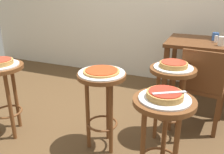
{
  "coord_description": "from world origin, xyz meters",
  "views": [
    {
      "loc": [
        0.92,
        -2.03,
        1.42
      ],
      "look_at": [
        0.14,
        -0.17,
        0.65
      ],
      "focal_mm": 39.12,
      "sensor_mm": 36.0,
      "label": 1
    }
  ],
  "objects_px": {
    "stool_foreground": "(162,123)",
    "serving_plate_middle": "(0,65)",
    "wooden_chair": "(202,86)",
    "cup_far_edge": "(215,36)",
    "stool_middle": "(3,84)",
    "dining_table": "(211,51)",
    "condiment_shaker": "(216,39)",
    "serving_plate_rear": "(173,67)",
    "stool_leftside": "(102,93)",
    "pizza_rear": "(174,64)",
    "serving_plate_leftside": "(102,73)",
    "pizza_server_knife": "(169,93)",
    "stool_rear": "(171,87)",
    "serving_plate_foreground": "(165,99)",
    "cup_near_edge": "(222,41)",
    "pizza_leftside": "(102,71)",
    "pizza_foreground": "(165,95)"
  },
  "relations": [
    {
      "from": "wooden_chair",
      "to": "dining_table",
      "type": "bearing_deg",
      "value": 87.28
    },
    {
      "from": "cup_far_edge",
      "to": "condiment_shaker",
      "type": "distance_m",
      "value": 0.11
    },
    {
      "from": "serving_plate_rear",
      "to": "cup_near_edge",
      "type": "height_order",
      "value": "cup_near_edge"
    },
    {
      "from": "pizza_foreground",
      "to": "serving_plate_middle",
      "type": "bearing_deg",
      "value": 175.52
    },
    {
      "from": "serving_plate_foreground",
      "to": "stool_leftside",
      "type": "height_order",
      "value": "serving_plate_foreground"
    },
    {
      "from": "stool_middle",
      "to": "stool_leftside",
      "type": "xyz_separation_m",
      "value": [
        0.95,
        0.16,
        0.0
      ]
    },
    {
      "from": "stool_foreground",
      "to": "serving_plate_middle",
      "type": "bearing_deg",
      "value": 175.52
    },
    {
      "from": "serving_plate_rear",
      "to": "pizza_rear",
      "type": "bearing_deg",
      "value": 0.0
    },
    {
      "from": "stool_foreground",
      "to": "dining_table",
      "type": "xyz_separation_m",
      "value": [
        0.24,
        1.7,
        0.11
      ]
    },
    {
      "from": "stool_leftside",
      "to": "serving_plate_foreground",
      "type": "bearing_deg",
      "value": -25.99
    },
    {
      "from": "stool_middle",
      "to": "pizza_leftside",
      "type": "height_order",
      "value": "pizza_leftside"
    },
    {
      "from": "stool_middle",
      "to": "dining_table",
      "type": "relative_size",
      "value": 0.68
    },
    {
      "from": "pizza_server_knife",
      "to": "stool_rear",
      "type": "bearing_deg",
      "value": 65.58
    },
    {
      "from": "serving_plate_leftside",
      "to": "stool_middle",
      "type": "bearing_deg",
      "value": -170.27
    },
    {
      "from": "pizza_foreground",
      "to": "stool_leftside",
      "type": "distance_m",
      "value": 0.68
    },
    {
      "from": "pizza_server_knife",
      "to": "serving_plate_leftside",
      "type": "bearing_deg",
      "value": 122.14
    },
    {
      "from": "serving_plate_middle",
      "to": "pizza_server_knife",
      "type": "xyz_separation_m",
      "value": [
        1.56,
        -0.14,
        0.06
      ]
    },
    {
      "from": "serving_plate_middle",
      "to": "serving_plate_rear",
      "type": "distance_m",
      "value": 1.58
    },
    {
      "from": "pizza_leftside",
      "to": "cup_near_edge",
      "type": "height_order",
      "value": "cup_near_edge"
    },
    {
      "from": "stool_leftside",
      "to": "serving_plate_leftside",
      "type": "distance_m",
      "value": 0.19
    },
    {
      "from": "stool_foreground",
      "to": "wooden_chair",
      "type": "xyz_separation_m",
      "value": [
        0.2,
        0.97,
        -0.07
      ]
    },
    {
      "from": "pizza_rear",
      "to": "serving_plate_middle",
      "type": "bearing_deg",
      "value": -160.01
    },
    {
      "from": "stool_rear",
      "to": "pizza_server_knife",
      "type": "distance_m",
      "value": 0.73
    },
    {
      "from": "serving_plate_rear",
      "to": "pizza_server_knife",
      "type": "relative_size",
      "value": 1.58
    },
    {
      "from": "condiment_shaker",
      "to": "wooden_chair",
      "type": "relative_size",
      "value": 0.09
    },
    {
      "from": "pizza_leftside",
      "to": "condiment_shaker",
      "type": "relative_size",
      "value": 3.88
    },
    {
      "from": "cup_near_edge",
      "to": "stool_foreground",
      "type": "bearing_deg",
      "value": -102.28
    },
    {
      "from": "serving_plate_foreground",
      "to": "condiment_shaker",
      "type": "bearing_deg",
      "value": 80.82
    },
    {
      "from": "stool_foreground",
      "to": "pizza_leftside",
      "type": "bearing_deg",
      "value": 154.01
    },
    {
      "from": "cup_far_edge",
      "to": "serving_plate_middle",
      "type": "bearing_deg",
      "value": -137.05
    },
    {
      "from": "cup_far_edge",
      "to": "pizza_rear",
      "type": "bearing_deg",
      "value": -105.55
    },
    {
      "from": "serving_plate_leftside",
      "to": "serving_plate_rear",
      "type": "relative_size",
      "value": 1.13
    },
    {
      "from": "pizza_rear",
      "to": "dining_table",
      "type": "distance_m",
      "value": 1.09
    },
    {
      "from": "serving_plate_middle",
      "to": "dining_table",
      "type": "height_order",
      "value": "dining_table"
    },
    {
      "from": "pizza_leftside",
      "to": "wooden_chair",
      "type": "relative_size",
      "value": 0.36
    },
    {
      "from": "cup_far_edge",
      "to": "condiment_shaker",
      "type": "xyz_separation_m",
      "value": [
        0.01,
        -0.11,
        -0.01
      ]
    },
    {
      "from": "stool_leftside",
      "to": "dining_table",
      "type": "bearing_deg",
      "value": 59.92
    },
    {
      "from": "wooden_chair",
      "to": "serving_plate_rear",
      "type": "bearing_deg",
      "value": -129.83
    },
    {
      "from": "serving_plate_leftside",
      "to": "pizza_leftside",
      "type": "bearing_deg",
      "value": -75.96
    },
    {
      "from": "serving_plate_foreground",
      "to": "cup_near_edge",
      "type": "xyz_separation_m",
      "value": [
        0.33,
        1.52,
        0.09
      ]
    },
    {
      "from": "stool_rear",
      "to": "stool_middle",
      "type": "bearing_deg",
      "value": -160.01
    },
    {
      "from": "serving_plate_rear",
      "to": "pizza_rear",
      "type": "distance_m",
      "value": 0.03
    },
    {
      "from": "pizza_foreground",
      "to": "serving_plate_leftside",
      "type": "bearing_deg",
      "value": 154.01
    },
    {
      "from": "dining_table",
      "to": "condiment_shaker",
      "type": "distance_m",
      "value": 0.16
    },
    {
      "from": "serving_plate_middle",
      "to": "pizza_foreground",
      "type": "bearing_deg",
      "value": -4.48
    },
    {
      "from": "serving_plate_middle",
      "to": "pizza_server_knife",
      "type": "height_order",
      "value": "pizza_server_knife"
    },
    {
      "from": "stool_foreground",
      "to": "wooden_chair",
      "type": "distance_m",
      "value": 0.99
    },
    {
      "from": "stool_leftside",
      "to": "cup_near_edge",
      "type": "relative_size",
      "value": 6.95
    },
    {
      "from": "stool_leftside",
      "to": "stool_middle",
      "type": "bearing_deg",
      "value": -170.27
    },
    {
      "from": "pizza_server_knife",
      "to": "cup_near_edge",
      "type": "bearing_deg",
      "value": 47.48
    }
  ]
}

